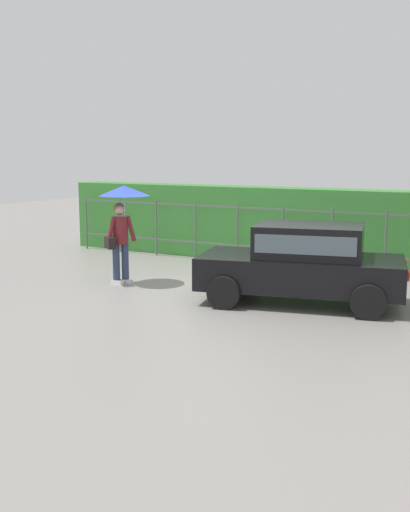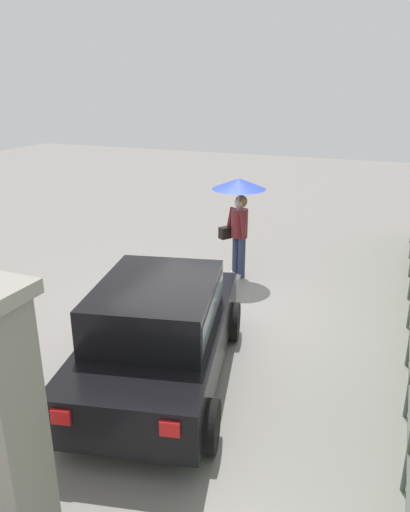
{
  "view_description": "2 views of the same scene",
  "coord_description": "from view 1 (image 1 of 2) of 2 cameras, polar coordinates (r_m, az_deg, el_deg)",
  "views": [
    {
      "loc": [
        5.82,
        -10.29,
        2.76
      ],
      "look_at": [
        -0.05,
        0.13,
        0.72
      ],
      "focal_mm": 42.47,
      "sensor_mm": 36.0,
      "label": 1
    },
    {
      "loc": [
        6.99,
        2.85,
        3.81
      ],
      "look_at": [
        -0.34,
        -0.17,
        0.98
      ],
      "focal_mm": 33.8,
      "sensor_mm": 36.0,
      "label": 2
    }
  ],
  "objects": [
    {
      "name": "fence_section",
      "position": [
        14.98,
        5.16,
        2.22
      ],
      "size": [
        11.07,
        0.05,
        1.5
      ],
      "color": "#59605B",
      "rests_on": "ground"
    },
    {
      "name": "car",
      "position": [
        11.3,
        9.29,
        -0.42
      ],
      "size": [
        3.98,
        2.52,
        1.48
      ],
      "rotation": [
        0.0,
        0.0,
        3.37
      ],
      "color": "black",
      "rests_on": "ground"
    },
    {
      "name": "pedestrian",
      "position": [
        12.86,
        -7.8,
        4.39
      ],
      "size": [
        1.06,
        1.06,
        2.09
      ],
      "rotation": [
        0.0,
        0.0,
        -0.61
      ],
      "color": "#2D3856",
      "rests_on": "ground"
    },
    {
      "name": "ground_plane",
      "position": [
        12.15,
        -0.09,
        -3.46
      ],
      "size": [
        40.0,
        40.0,
        0.0
      ],
      "primitive_type": "plane",
      "color": "gray"
    },
    {
      "name": "hedge_row",
      "position": [
        15.63,
        6.27,
        2.97
      ],
      "size": [
        12.02,
        0.9,
        1.9
      ],
      "primitive_type": "cube",
      "color": "#387F33",
      "rests_on": "ground"
    }
  ]
}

